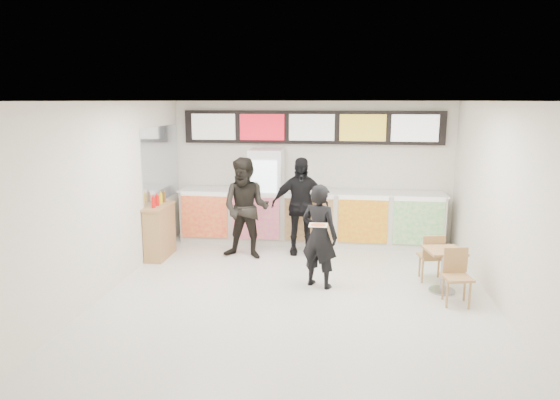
% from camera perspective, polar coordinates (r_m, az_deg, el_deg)
% --- Properties ---
extents(floor, '(7.00, 7.00, 0.00)m').
position_cam_1_polar(floor, '(7.85, 1.82, -11.22)').
color(floor, beige).
rests_on(floor, ground).
extents(ceiling, '(7.00, 7.00, 0.00)m').
position_cam_1_polar(ceiling, '(7.25, 1.97, 11.24)').
color(ceiling, white).
rests_on(ceiling, wall_back).
extents(wall_back, '(6.00, 0.00, 6.00)m').
position_cam_1_polar(wall_back, '(10.85, 3.63, 3.30)').
color(wall_back, silver).
rests_on(wall_back, floor).
extents(wall_left, '(0.00, 7.00, 7.00)m').
position_cam_1_polar(wall_left, '(8.24, -19.36, 0.12)').
color(wall_left, silver).
rests_on(wall_left, floor).
extents(wall_right, '(0.00, 7.00, 7.00)m').
position_cam_1_polar(wall_right, '(7.74, 24.60, -0.97)').
color(wall_right, silver).
rests_on(wall_right, floor).
extents(service_counter, '(5.56, 0.77, 1.14)m').
position_cam_1_polar(service_counter, '(10.62, 3.42, -1.96)').
color(service_counter, silver).
rests_on(service_counter, floor).
extents(menu_board, '(5.50, 0.14, 0.70)m').
position_cam_1_polar(menu_board, '(10.67, 3.66, 8.30)').
color(menu_board, black).
rests_on(menu_board, wall_back).
extents(drinks_fridge, '(0.70, 0.67, 2.00)m').
position_cam_1_polar(drinks_fridge, '(10.65, -1.57, 0.45)').
color(drinks_fridge, white).
rests_on(drinks_fridge, floor).
extents(mirror_panel, '(0.01, 2.00, 1.50)m').
position_cam_1_polar(mirror_panel, '(10.42, -13.42, 4.07)').
color(mirror_panel, '#B2B7BF').
rests_on(mirror_panel, wall_left).
extents(customer_main, '(0.73, 0.62, 1.71)m').
position_cam_1_polar(customer_main, '(8.11, 4.52, -4.13)').
color(customer_main, black).
rests_on(customer_main, floor).
extents(customer_left, '(1.03, 0.85, 1.95)m').
position_cam_1_polar(customer_left, '(9.57, -3.91, -0.97)').
color(customer_left, black).
rests_on(customer_left, floor).
extents(customer_mid, '(1.17, 0.58, 1.93)m').
position_cam_1_polar(customer_mid, '(9.84, 2.30, -0.67)').
color(customer_mid, black).
rests_on(customer_mid, floor).
extents(pizza_slice, '(0.36, 0.36, 0.02)m').
position_cam_1_polar(pizza_slice, '(7.60, 4.39, -2.82)').
color(pizza_slice, beige).
rests_on(pizza_slice, customer_main).
extents(cafe_table, '(0.67, 1.47, 0.83)m').
position_cam_1_polar(cafe_table, '(8.38, 18.20, -6.80)').
color(cafe_table, '#A8824D').
rests_on(cafe_table, floor).
extents(condiment_ledge, '(0.37, 0.93, 1.23)m').
position_cam_1_polar(condiment_ledge, '(9.95, -13.58, -3.44)').
color(condiment_ledge, '#A8824D').
rests_on(condiment_ledge, floor).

